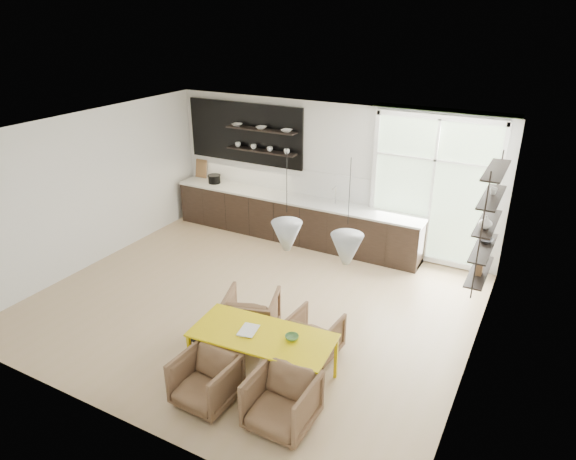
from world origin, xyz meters
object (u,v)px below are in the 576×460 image
object	(u,v)px
armchair_front_left	(206,380)
armchair_front_right	(282,401)
dining_table	(262,337)
armchair_back_right	(315,335)
armchair_back_left	(252,314)
wire_stool	(202,345)

from	to	relation	value
armchair_front_left	armchair_front_right	distance (m)	1.03
dining_table	armchair_front_left	world-z (taller)	dining_table
armchair_back_right	armchair_front_left	xyz separation A→B (m)	(-0.77, -1.53, 0.02)
armchair_back_right	armchair_back_left	bearing A→B (deg)	4.87
dining_table	wire_stool	size ratio (longest dim) A/B	4.14
armchair_front_right	wire_stool	bearing A→B (deg)	162.70
armchair_back_left	armchair_back_right	xyz separation A→B (m)	(1.04, 0.02, -0.04)
dining_table	armchair_front_left	xyz separation A→B (m)	(-0.38, -0.74, -0.31)
wire_stool	armchair_front_left	bearing A→B (deg)	-49.65
armchair_front_left	wire_stool	xyz separation A→B (m)	(-0.51, 0.61, -0.03)
armchair_back_right	armchair_front_right	size ratio (longest dim) A/B	0.91
armchair_back_right	wire_stool	size ratio (longest dim) A/B	1.48
armchair_back_left	armchair_front_right	bearing A→B (deg)	114.88
dining_table	armchair_back_right	size ratio (longest dim) A/B	2.79
armchair_back_right	wire_stool	bearing A→B (deg)	39.39
armchair_back_left	armchair_front_left	bearing A→B (deg)	82.32
armchair_front_left	wire_stool	size ratio (longest dim) A/B	1.55
dining_table	wire_stool	bearing A→B (deg)	-175.88
armchair_front_left	dining_table	bearing A→B (deg)	65.29
dining_table	armchair_front_right	size ratio (longest dim) A/B	2.53
armchair_front_left	armchair_front_right	xyz separation A→B (m)	(1.02, 0.11, 0.02)
dining_table	armchair_front_right	world-z (taller)	armchair_front_right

